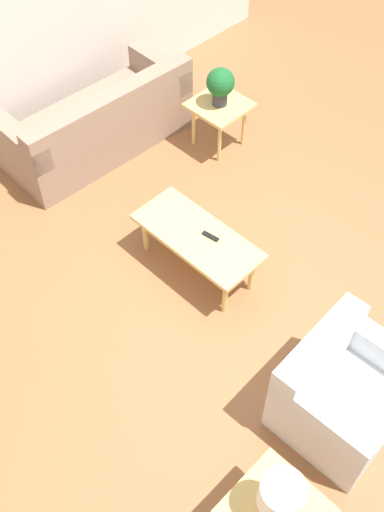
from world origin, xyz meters
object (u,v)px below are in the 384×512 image
Objects in this scene: sofa at (100,124)px; potted_plant at (220,84)px; armchair at (340,392)px; coffee_table at (197,239)px; table_lamp at (281,496)px; side_table_plant at (219,110)px.

potted_plant is (-0.86, -0.94, 0.46)m from sofa.
armchair is (-3.67, 0.75, 0.01)m from sofa.
table_lamp is (-1.97, 1.32, 0.41)m from coffee_table.
side_table_plant is (1.07, -1.42, 0.05)m from coffee_table.
coffee_table is at bearing 126.85° from potted_plant.
armchair is 1.17m from table_lamp.
coffee_table is at bearing 78.12° from sofa.
table_lamp is (-3.90, 1.80, 0.49)m from sofa.
potted_plant is at bearing 139.72° from sofa.
potted_plant reaches higher than sofa.
table_lamp is (-3.04, 2.74, 0.04)m from potted_plant.
table_lamp reaches higher than armchair.
coffee_table is at bearing 126.85° from side_table_plant.
table_lamp is (-0.22, 1.04, 0.49)m from armchair.
armchair is 3.32m from potted_plant.
table_lamp is at bearing 146.23° from coffee_table.
sofa is 3.63× the size of side_table_plant.
potted_plant is at bearing -42.06° from table_lamp.
table_lamp is at bearing 67.34° from sofa.
sofa is at bearing 47.61° from potted_plant.
potted_plant is at bearing -53.15° from coffee_table.
sofa reaches higher than coffee_table.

